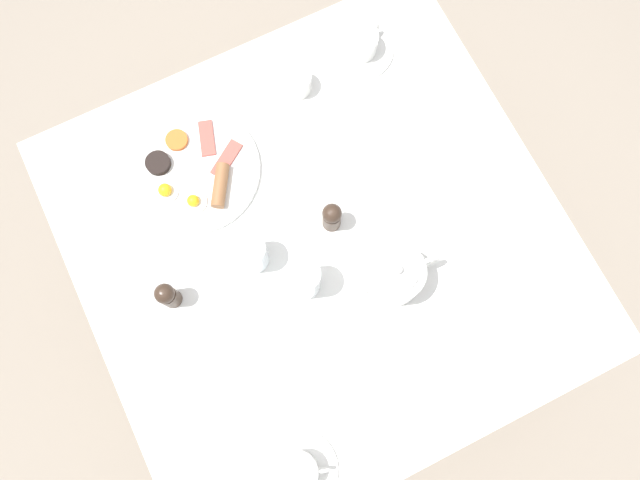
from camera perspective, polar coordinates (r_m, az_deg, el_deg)
name	(u,v)px	position (r m, az deg, el deg)	size (l,w,h in m)	color
ground_plane	(320,292)	(2.07, 0.00, -4.76)	(8.00, 8.00, 0.00)	gray
table	(320,249)	(1.43, 0.00, -0.80)	(1.03, 1.04, 0.72)	white
breakfast_plate	(193,171)	(1.44, -11.50, 6.19)	(0.30, 0.30, 0.04)	white
teapot_near	(395,275)	(1.31, 6.88, -3.19)	(0.12, 0.21, 0.13)	white
teacup_with_saucer_left	(361,45)	(1.53, 3.75, 17.37)	(0.16, 0.16, 0.06)	white
teacup_with_saucer_right	(299,471)	(1.32, -1.94, -20.38)	(0.16, 0.16, 0.06)	white
water_glass_tall	(251,254)	(1.32, -6.31, -1.25)	(0.07, 0.07, 0.10)	white
water_glass_short	(304,279)	(1.29, -1.45, -3.60)	(0.07, 0.07, 0.12)	white
creamer_jug	(297,81)	(1.48, -2.15, 14.29)	(0.09, 0.07, 0.05)	white
pepper_grinder	(332,217)	(1.33, 1.09, 2.13)	(0.04, 0.04, 0.10)	#38281E
salt_grinder	(168,296)	(1.33, -13.77, -4.95)	(0.04, 0.04, 0.10)	#38281E
napkin_folded	(484,232)	(1.42, 14.79, 0.71)	(0.16, 0.14, 0.01)	white
fork_by_plate	(262,382)	(1.34, -5.37, -12.77)	(0.18, 0.06, 0.00)	silver
knife_by_plate	(543,311)	(1.42, 19.74, -6.14)	(0.22, 0.05, 0.00)	silver
spoon_for_tea	(422,106)	(1.50, 9.28, 12.00)	(0.15, 0.10, 0.00)	silver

